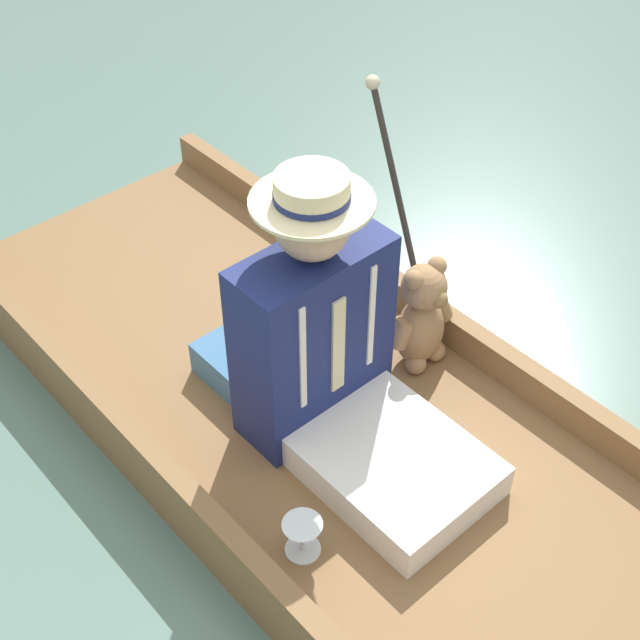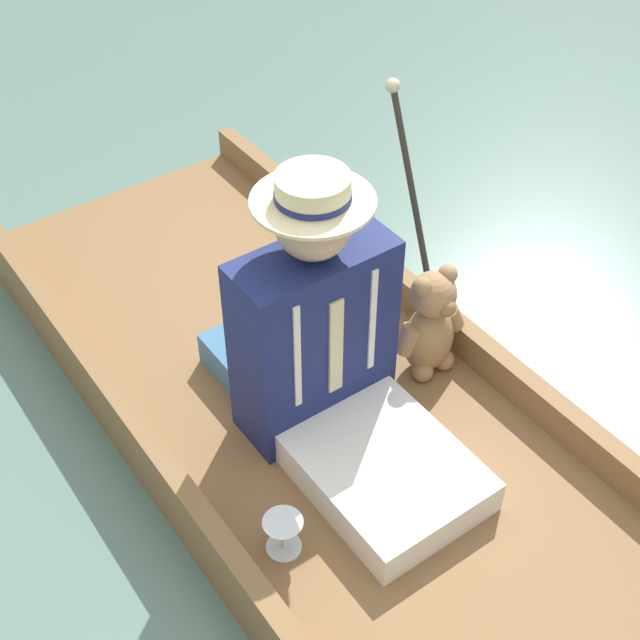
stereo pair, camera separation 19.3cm
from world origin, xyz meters
name	(u,v)px [view 2 (the right image)]	position (x,y,z in m)	size (l,w,h in m)	color
ground_plane	(355,472)	(0.00, 0.00, 0.00)	(16.00, 16.00, 0.00)	slate
punt_boat	(356,457)	(0.00, 0.00, 0.08)	(1.10, 3.21, 0.24)	brown
seat_cushion	(271,348)	(0.01, -0.44, 0.19)	(0.38, 0.26, 0.11)	teal
seated_person	(332,356)	(0.02, -0.10, 0.43)	(0.46, 0.76, 0.84)	white
teddy_bear	(431,325)	(-0.38, -0.13, 0.31)	(0.27, 0.16, 0.39)	#9E754C
wine_glass	(283,529)	(0.37, 0.17, 0.21)	(0.11, 0.11, 0.12)	silver
walking_cane	(414,203)	(-0.45, -0.33, 0.62)	(0.04, 0.36, 0.85)	#2D2823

